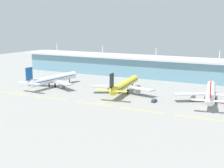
# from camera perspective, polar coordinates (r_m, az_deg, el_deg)

# --- Properties ---
(ground_plane) EXTENTS (600.00, 600.00, 0.00)m
(ground_plane) POSITION_cam_1_polar(r_m,az_deg,el_deg) (212.47, -2.09, -3.31)
(ground_plane) COLOR gray
(terminal_building) EXTENTS (288.00, 34.00, 28.22)m
(terminal_building) POSITION_cam_1_polar(r_m,az_deg,el_deg) (308.89, 7.99, 2.92)
(terminal_building) COLOR #6693A8
(terminal_building) RESTS_ON ground
(airliner_near) EXTENTS (48.65, 60.75, 18.90)m
(airliner_near) POSITION_cam_1_polar(r_m,az_deg,el_deg) (266.55, -10.25, 0.85)
(airliner_near) COLOR white
(airliner_near) RESTS_ON ground
(airliner_middle) EXTENTS (48.39, 62.86, 18.90)m
(airliner_middle) POSITION_cam_1_polar(r_m,az_deg,el_deg) (238.77, 2.16, -0.14)
(airliner_middle) COLOR yellow
(airliner_middle) RESTS_ON ground
(airliner_far) EXTENTS (48.05, 65.04, 18.90)m
(airliner_far) POSITION_cam_1_polar(r_m,az_deg,el_deg) (222.84, 16.84, -1.40)
(airliner_far) COLOR white
(airliner_far) RESTS_ON ground
(taxiway_stripe_west) EXTENTS (28.00, 0.70, 0.04)m
(taxiway_stripe_west) POSITION_cam_1_polar(r_m,az_deg,el_deg) (251.18, -16.84, -1.55)
(taxiway_stripe_west) COLOR yellow
(taxiway_stripe_west) RESTS_ON ground
(taxiway_stripe_mid_west) EXTENTS (28.00, 0.70, 0.04)m
(taxiway_stripe_mid_west) POSITION_cam_1_polar(r_m,az_deg,el_deg) (229.10, -10.72, -2.44)
(taxiway_stripe_mid_west) COLOR yellow
(taxiway_stripe_mid_west) RESTS_ON ground
(taxiway_stripe_centre) EXTENTS (28.00, 0.70, 0.04)m
(taxiway_stripe_centre) POSITION_cam_1_polar(r_m,az_deg,el_deg) (210.22, -3.40, -3.47)
(taxiway_stripe_centre) COLOR yellow
(taxiway_stripe_centre) RESTS_ON ground
(taxiway_stripe_mid_east) EXTENTS (28.00, 0.70, 0.04)m
(taxiway_stripe_mid_east) POSITION_cam_1_polar(r_m,az_deg,el_deg) (195.48, 5.22, -4.61)
(taxiway_stripe_mid_east) COLOR yellow
(taxiway_stripe_mid_east) RESTS_ON ground
(taxiway_stripe_east) EXTENTS (28.00, 0.70, 0.04)m
(taxiway_stripe_east) POSITION_cam_1_polar(r_m,az_deg,el_deg) (185.86, 15.00, -5.76)
(taxiway_stripe_east) COLOR yellow
(taxiway_stripe_east) RESTS_ON ground
(pushback_tug) EXTENTS (2.66, 4.49, 1.85)m
(pushback_tug) POSITION_cam_1_polar(r_m,az_deg,el_deg) (215.67, 7.38, -2.88)
(pushback_tug) COLOR #333842
(pushback_tug) RESTS_ON ground
(safety_cone_left_wingtip) EXTENTS (0.56, 0.56, 0.70)m
(safety_cone_left_wingtip) POSITION_cam_1_polar(r_m,az_deg,el_deg) (244.70, -10.77, -1.51)
(safety_cone_left_wingtip) COLOR orange
(safety_cone_left_wingtip) RESTS_ON ground
(safety_cone_nose_front) EXTENTS (0.56, 0.56, 0.70)m
(safety_cone_nose_front) POSITION_cam_1_polar(r_m,az_deg,el_deg) (238.40, -11.91, -1.88)
(safety_cone_nose_front) COLOR orange
(safety_cone_nose_front) RESTS_ON ground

